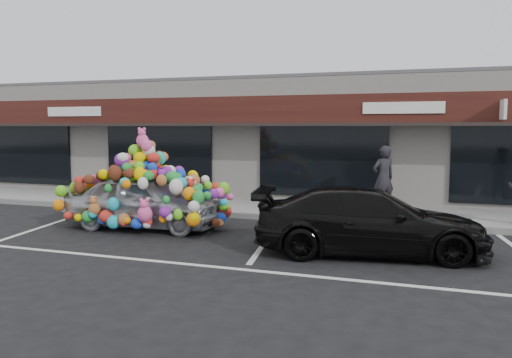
% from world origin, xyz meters
% --- Properties ---
extents(ground, '(90.00, 90.00, 0.00)m').
position_xyz_m(ground, '(0.00, 0.00, 0.00)').
color(ground, black).
rests_on(ground, ground).
extents(shop_building, '(24.00, 7.20, 4.31)m').
position_xyz_m(shop_building, '(0.00, 8.44, 2.16)').
color(shop_building, white).
rests_on(shop_building, ground).
extents(sidewalk, '(26.00, 3.00, 0.15)m').
position_xyz_m(sidewalk, '(0.00, 4.00, 0.07)').
color(sidewalk, gray).
rests_on(sidewalk, ground).
extents(kerb, '(26.00, 0.18, 0.16)m').
position_xyz_m(kerb, '(0.00, 2.50, 0.07)').
color(kerb, slate).
rests_on(kerb, ground).
extents(parking_stripe_left, '(0.73, 4.37, 0.01)m').
position_xyz_m(parking_stripe_left, '(-3.20, 0.20, 0.00)').
color(parking_stripe_left, silver).
rests_on(parking_stripe_left, ground).
extents(parking_stripe_mid, '(0.73, 4.37, 0.01)m').
position_xyz_m(parking_stripe_mid, '(2.80, 0.20, 0.00)').
color(parking_stripe_mid, silver).
rests_on(parking_stripe_mid, ground).
extents(lane_line, '(14.00, 0.12, 0.01)m').
position_xyz_m(lane_line, '(2.00, -2.30, 0.00)').
color(lane_line, silver).
rests_on(lane_line, ground).
extents(toy_car, '(2.92, 4.39, 2.50)m').
position_xyz_m(toy_car, '(-0.57, 0.42, 0.85)').
color(toy_car, gray).
rests_on(toy_car, ground).
extents(black_sedan, '(2.61, 4.88, 1.35)m').
position_xyz_m(black_sedan, '(5.15, -0.40, 0.67)').
color(black_sedan, black).
rests_on(black_sedan, ground).
extents(pedestrian_a, '(0.82, 0.78, 1.89)m').
position_xyz_m(pedestrian_a, '(5.05, 4.27, 1.09)').
color(pedestrian_a, black).
rests_on(pedestrian_a, sidewalk).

